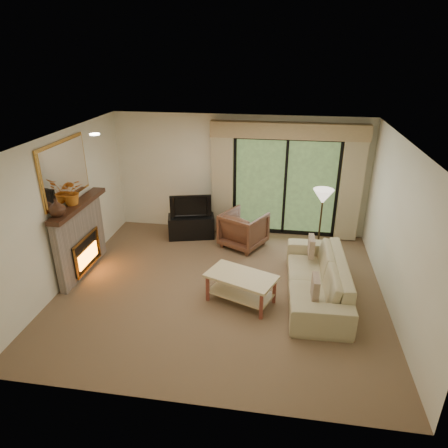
% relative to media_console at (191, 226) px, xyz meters
% --- Properties ---
extents(floor, '(5.50, 5.50, 0.00)m').
position_rel_media_console_xyz_m(floor, '(0.98, -1.95, -0.25)').
color(floor, brown).
rests_on(floor, ground).
extents(ceiling, '(5.50, 5.50, 0.00)m').
position_rel_media_console_xyz_m(ceiling, '(0.98, -1.95, 2.35)').
color(ceiling, silver).
rests_on(ceiling, ground).
extents(wall_back, '(5.00, 0.00, 5.00)m').
position_rel_media_console_xyz_m(wall_back, '(0.98, 0.55, 1.05)').
color(wall_back, '#F7EECC').
rests_on(wall_back, ground).
extents(wall_front, '(5.00, 0.00, 5.00)m').
position_rel_media_console_xyz_m(wall_front, '(0.98, -4.45, 1.05)').
color(wall_front, '#F7EECC').
rests_on(wall_front, ground).
extents(wall_left, '(0.00, 5.00, 5.00)m').
position_rel_media_console_xyz_m(wall_left, '(-1.77, -1.95, 1.05)').
color(wall_left, '#F7EECC').
rests_on(wall_left, ground).
extents(wall_right, '(0.00, 5.00, 5.00)m').
position_rel_media_console_xyz_m(wall_right, '(3.73, -1.95, 1.05)').
color(wall_right, '#F7EECC').
rests_on(wall_right, ground).
extents(fireplace, '(0.24, 1.70, 1.37)m').
position_rel_media_console_xyz_m(fireplace, '(-1.65, -1.75, 0.44)').
color(fireplace, gray).
rests_on(fireplace, floor).
extents(mirror, '(0.07, 1.45, 1.02)m').
position_rel_media_console_xyz_m(mirror, '(-1.73, -1.75, 1.70)').
color(mirror, '#C1883A').
rests_on(mirror, wall_left).
extents(sliding_door, '(2.26, 0.10, 2.16)m').
position_rel_media_console_xyz_m(sliding_door, '(1.98, 0.50, 0.85)').
color(sliding_door, black).
rests_on(sliding_door, floor).
extents(curtain_left, '(0.45, 0.18, 2.35)m').
position_rel_media_console_xyz_m(curtain_left, '(0.63, 0.39, 0.95)').
color(curtain_left, tan).
rests_on(curtain_left, floor).
extents(curtain_right, '(0.45, 0.18, 2.35)m').
position_rel_media_console_xyz_m(curtain_right, '(3.33, 0.39, 0.95)').
color(curtain_right, tan).
rests_on(curtain_right, floor).
extents(cornice, '(3.20, 0.24, 0.32)m').
position_rel_media_console_xyz_m(cornice, '(1.98, 0.41, 2.07)').
color(cornice, tan).
rests_on(cornice, wall_back).
extents(media_console, '(1.07, 0.68, 0.50)m').
position_rel_media_console_xyz_m(media_console, '(0.00, 0.00, 0.00)').
color(media_console, black).
rests_on(media_console, floor).
extents(tv, '(0.88, 0.33, 0.51)m').
position_rel_media_console_xyz_m(tv, '(-0.00, 0.00, 0.50)').
color(tv, black).
rests_on(tv, media_console).
extents(armchair, '(1.09, 1.10, 0.75)m').
position_rel_media_console_xyz_m(armchair, '(1.18, -0.26, 0.13)').
color(armchair, brown).
rests_on(armchair, floor).
extents(sofa, '(0.99, 2.39, 0.69)m').
position_rel_media_console_xyz_m(sofa, '(2.59, -1.91, 0.10)').
color(sofa, tan).
rests_on(sofa, floor).
extents(pillow_near, '(0.11, 0.36, 0.36)m').
position_rel_media_console_xyz_m(pillow_near, '(2.51, -2.59, 0.32)').
color(pillow_near, brown).
rests_on(pillow_near, sofa).
extents(pillow_far, '(0.11, 0.36, 0.36)m').
position_rel_media_console_xyz_m(pillow_far, '(2.51, -1.23, 0.33)').
color(pillow_far, brown).
rests_on(pillow_far, sofa).
extents(coffee_table, '(1.25, 0.97, 0.50)m').
position_rel_media_console_xyz_m(coffee_table, '(1.36, -2.28, 0.00)').
color(coffee_table, '#D3BC86').
rests_on(coffee_table, floor).
extents(floor_lamp, '(0.46, 0.46, 1.45)m').
position_rel_media_console_xyz_m(floor_lamp, '(2.69, -0.58, 0.48)').
color(floor_lamp, beige).
rests_on(floor_lamp, floor).
extents(vase, '(0.31, 0.31, 0.29)m').
position_rel_media_console_xyz_m(vase, '(-1.63, -2.34, 1.27)').
color(vase, '#381F13').
rests_on(vase, fireplace).
extents(branches, '(0.51, 0.48, 0.46)m').
position_rel_media_console_xyz_m(branches, '(-1.63, -1.82, 1.35)').
color(branches, '#C46A1C').
rests_on(branches, fireplace).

